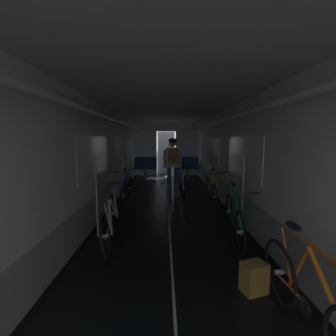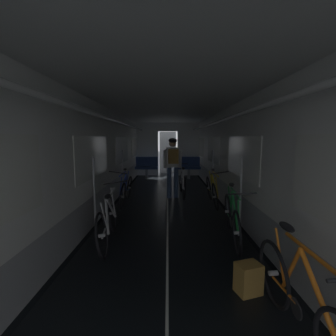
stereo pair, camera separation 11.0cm
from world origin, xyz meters
TOP-DOWN VIEW (x-y plane):
  - ground_plane at (0.00, 0.00)m, footprint 60.00×60.00m
  - train_car_shell at (-0.00, 3.60)m, footprint 3.14×12.34m
  - bench_seat_far_left at (-0.90, 8.07)m, footprint 0.98×0.51m
  - bench_seat_far_right at (0.90, 8.07)m, footprint 0.98×0.51m
  - bicycle_blue at (-1.10, 4.13)m, footprint 0.44×1.69m
  - bicycle_silver at (-0.98, 1.82)m, footprint 0.44×1.69m
  - bicycle_yellow at (1.16, 4.10)m, footprint 0.44×1.69m
  - bicycle_orange at (1.09, -0.13)m, footprint 0.44×1.69m
  - bicycle_green at (1.09, 1.93)m, footprint 0.44×1.69m
  - person_cyclist_aisle at (0.14, 4.78)m, footprint 0.54×0.41m
  - bicycle_white_in_aisle at (0.45, 5.04)m, footprint 0.44×1.69m
  - backpack_on_floor at (0.90, 0.54)m, footprint 0.31×0.27m

SIDE VIEW (x-z plane):
  - ground_plane at x=0.00m, z-range 0.00..0.00m
  - backpack_on_floor at x=0.90m, z-range 0.00..0.34m
  - bicycle_yellow at x=1.16m, z-range -0.10..0.86m
  - bicycle_blue at x=-1.10m, z-range -0.10..0.86m
  - bicycle_silver at x=-0.98m, z-range -0.10..0.86m
  - bicycle_orange at x=1.09m, z-range -0.09..0.86m
  - bicycle_green at x=1.09m, z-range -0.09..0.86m
  - bicycle_white_in_aisle at x=0.45m, z-range -0.09..0.85m
  - bench_seat_far_left at x=-0.90m, z-range 0.09..1.04m
  - bench_seat_far_right at x=0.90m, z-range 0.09..1.04m
  - person_cyclist_aisle at x=0.14m, z-range 0.21..1.94m
  - train_car_shell at x=0.00m, z-range 0.41..2.98m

